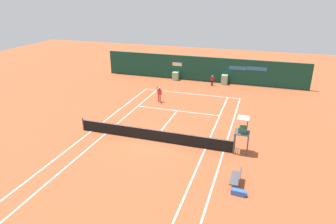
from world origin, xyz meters
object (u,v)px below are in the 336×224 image
(umpire_chair, at_px, (243,130))
(tennis_ball_by_sideline, at_px, (144,96))
(equipment_bag, at_px, (240,193))
(ball_kid_left_post, at_px, (212,80))
(tennis_ball_near_service_line, at_px, (152,125))
(player_bench, at_px, (237,177))
(player_on_baseline, at_px, (159,93))
(tennis_ball_mid_court, at_px, (143,123))

(umpire_chair, bearing_deg, tennis_ball_by_sideline, 50.54)
(equipment_bag, xyz_separation_m, ball_kid_left_post, (-5.21, 20.00, 0.56))
(tennis_ball_near_service_line, bearing_deg, tennis_ball_by_sideline, 117.27)
(umpire_chair, relative_size, equipment_bag, 2.93)
(tennis_ball_near_service_line, bearing_deg, equipment_bag, -42.07)
(player_bench, height_order, tennis_ball_near_service_line, player_bench)
(umpire_chair, xyz_separation_m, player_on_baseline, (-8.86, 7.88, -0.74))
(equipment_bag, distance_m, tennis_ball_by_sideline, 18.06)
(equipment_bag, distance_m, ball_kid_left_post, 20.67)
(umpire_chair, distance_m, tennis_ball_by_sideline, 14.35)
(umpire_chair, relative_size, tennis_ball_by_sideline, 38.38)
(player_bench, relative_size, tennis_ball_near_service_line, 21.45)
(player_bench, relative_size, tennis_ball_mid_court, 21.45)
(ball_kid_left_post, relative_size, tennis_ball_mid_court, 18.44)
(player_bench, xyz_separation_m, equipment_bag, (0.28, -0.93, -0.35))
(equipment_bag, bearing_deg, tennis_ball_mid_court, 140.41)
(player_bench, distance_m, tennis_ball_by_sideline, 17.18)
(ball_kid_left_post, relative_size, tennis_ball_by_sideline, 18.44)
(player_on_baseline, height_order, tennis_ball_mid_court, player_on_baseline)
(umpire_chair, xyz_separation_m, equipment_bag, (0.43, -4.93, -1.50))
(equipment_bag, height_order, tennis_ball_near_service_line, equipment_bag)
(equipment_bag, bearing_deg, tennis_ball_by_sideline, 129.26)
(ball_kid_left_post, relative_size, tennis_ball_near_service_line, 18.44)
(tennis_ball_mid_court, bearing_deg, tennis_ball_by_sideline, 111.48)
(umpire_chair, xyz_separation_m, ball_kid_left_post, (-4.78, 15.07, -0.94))
(tennis_ball_mid_court, bearing_deg, player_on_baseline, 95.15)
(tennis_ball_near_service_line, bearing_deg, umpire_chair, -16.40)
(ball_kid_left_post, distance_m, tennis_ball_near_service_line, 13.17)
(tennis_ball_mid_court, xyz_separation_m, tennis_ball_near_service_line, (0.89, -0.14, 0.00))
(equipment_bag, xyz_separation_m, tennis_ball_by_sideline, (-11.43, 13.99, -0.13))
(player_bench, bearing_deg, tennis_ball_near_service_line, 50.87)
(umpire_chair, distance_m, player_bench, 4.16)
(tennis_ball_near_service_line, bearing_deg, player_on_baseline, 103.77)
(equipment_bag, height_order, tennis_ball_by_sideline, equipment_bag)
(player_bench, bearing_deg, umpire_chair, 2.14)
(umpire_chair, height_order, player_on_baseline, umpire_chair)
(umpire_chair, relative_size, ball_kid_left_post, 2.08)
(player_on_baseline, xyz_separation_m, tennis_ball_by_sideline, (-2.15, 1.18, -0.89))
(player_bench, height_order, equipment_bag, player_bench)
(player_on_baseline, bearing_deg, tennis_ball_near_service_line, 75.79)
(equipment_bag, xyz_separation_m, tennis_ball_near_service_line, (-7.89, 7.12, -0.13))
(tennis_ball_by_sideline, distance_m, tennis_ball_mid_court, 7.22)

